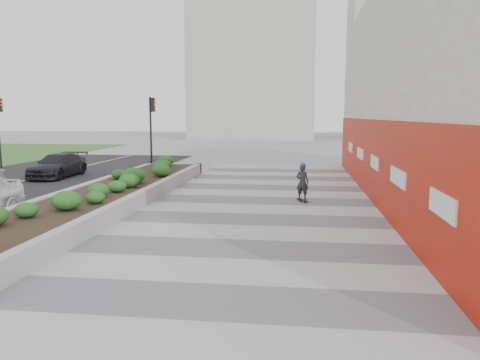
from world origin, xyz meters
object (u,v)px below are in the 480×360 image
(planter, at_px, (109,192))
(car_dark, at_px, (58,165))
(traffic_signal_near, at_px, (152,122))
(skateboarder, at_px, (302,182))

(planter, height_order, car_dark, car_dark)
(car_dark, bearing_deg, planter, -50.73)
(traffic_signal_near, relative_size, car_dark, 1.01)
(planter, relative_size, skateboarder, 12.38)
(planter, height_order, traffic_signal_near, traffic_signal_near)
(skateboarder, distance_m, car_dark, 13.56)
(planter, distance_m, skateboarder, 7.03)
(traffic_signal_near, bearing_deg, car_dark, -133.76)
(planter, relative_size, car_dark, 4.34)
(planter, bearing_deg, traffic_signal_near, 99.35)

